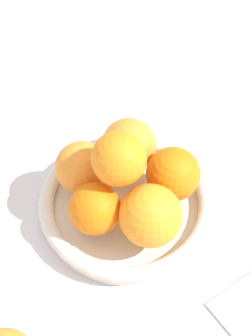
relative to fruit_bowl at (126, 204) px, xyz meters
name	(u,v)px	position (x,y,z in m)	size (l,w,h in m)	color
ground_plane	(126,212)	(0.00, 0.00, -0.02)	(4.00, 4.00, 0.00)	silver
fruit_bowl	(126,204)	(0.00, 0.00, 0.00)	(0.24, 0.24, 0.04)	silver
orange_pile	(127,179)	(0.00, 0.00, 0.06)	(0.18, 0.20, 0.13)	orange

